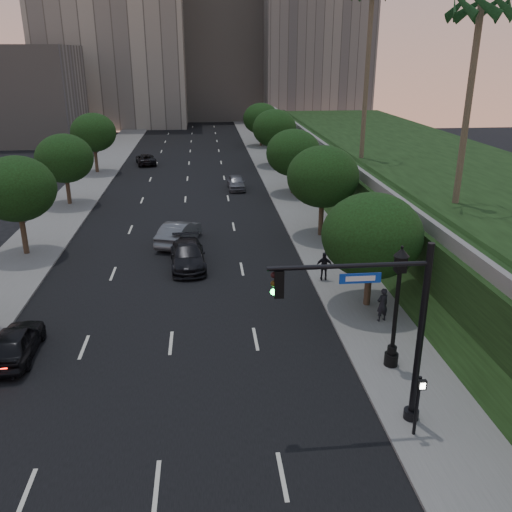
{
  "coord_description": "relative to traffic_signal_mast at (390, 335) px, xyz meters",
  "views": [
    {
      "loc": [
        1.82,
        -17.69,
        12.77
      ],
      "look_at": [
        4.19,
        6.73,
        3.6
      ],
      "focal_mm": 38.0,
      "sensor_mm": 36.0,
      "label": 1
    }
  ],
  "objects": [
    {
      "name": "sidewalk_left",
      "position": [
        -18.28,
        31.67,
        -3.6
      ],
      "size": [
        4.5,
        140.0,
        0.15
      ],
      "primitive_type": "cube",
      "color": "slate",
      "rests_on": "ground"
    },
    {
      "name": "tree_right_a",
      "position": [
        2.27,
        9.67,
        0.35
      ],
      "size": [
        5.2,
        5.2,
        6.24
      ],
      "color": "#38281C",
      "rests_on": "ground"
    },
    {
      "name": "office_block_mid",
      "position": [
        -2.03,
        103.67,
        9.33
      ],
      "size": [
        22.0,
        18.0,
        26.0
      ],
      "primitive_type": "cube",
      "color": "gray",
      "rests_on": "ground"
    },
    {
      "name": "pedestrian_a",
      "position": [
        2.44,
        7.71,
        -2.64
      ],
      "size": [
        0.74,
        0.61,
        1.77
      ],
      "primitive_type": "imported",
      "rotation": [
        0.0,
        0.0,
        3.46
      ],
      "color": "black",
      "rests_on": "sidewalk_right"
    },
    {
      "name": "sedan_far_left",
      "position": [
        -13.28,
        51.39,
        -3.02
      ],
      "size": [
        3.03,
        5.02,
        1.3
      ],
      "primitive_type": "imported",
      "rotation": [
        0.0,
        0.0,
        3.34
      ],
      "color": "black",
      "rests_on": "ground"
    },
    {
      "name": "sedan_near_left",
      "position": [
        -14.83,
        6.08,
        -2.91
      ],
      "size": [
        1.92,
        4.52,
        1.53
      ],
      "primitive_type": "imported",
      "rotation": [
        0.0,
        0.0,
        3.17
      ],
      "color": "black",
      "rests_on": "ground"
    },
    {
      "name": "tree_left_d",
      "position": [
        -18.33,
        46.67,
        0.9
      ],
      "size": [
        5.0,
        5.0,
        6.71
      ],
      "color": "#38281C",
      "rests_on": "ground"
    },
    {
      "name": "office_block_left",
      "position": [
        -22.03,
        93.67,
        12.33
      ],
      "size": [
        26.0,
        20.0,
        32.0
      ],
      "primitive_type": "cube",
      "color": "gray",
      "rests_on": "ground"
    },
    {
      "name": "pedestrian_b",
      "position": [
        2.65,
        13.75,
        -2.68
      ],
      "size": [
        1.03,
        0.96,
        1.69
      ],
      "primitive_type": "imported",
      "rotation": [
        0.0,
        0.0,
        2.64
      ],
      "color": "black",
      "rests_on": "sidewalk_right"
    },
    {
      "name": "pedestrian_signal",
      "position": [
        0.87,
        -0.92,
        -2.11
      ],
      "size": [
        0.3,
        0.33,
        2.5
      ],
      "color": "black",
      "rests_on": "ground"
    },
    {
      "name": "tree_right_c",
      "position": [
        2.27,
        34.67,
        0.35
      ],
      "size": [
        5.2,
        5.2,
        6.24
      ],
      "color": "#38281C",
      "rests_on": "ground"
    },
    {
      "name": "ground",
      "position": [
        -8.03,
        1.67,
        -3.67
      ],
      "size": [
        160.0,
        160.0,
        0.0
      ],
      "primitive_type": "plane",
      "color": "black",
      "rests_on": "ground"
    },
    {
      "name": "traffic_signal_mast",
      "position": [
        0.0,
        0.0,
        0.0
      ],
      "size": [
        5.68,
        0.56,
        7.0
      ],
      "color": "black",
      "rests_on": "ground"
    },
    {
      "name": "tree_right_e",
      "position": [
        2.27,
        63.67,
        0.35
      ],
      "size": [
        5.2,
        5.2,
        6.24
      ],
      "color": "#38281C",
      "rests_on": "ground"
    },
    {
      "name": "tree_right_b",
      "position": [
        2.27,
        21.67,
        0.84
      ],
      "size": [
        5.2,
        5.2,
        6.74
      ],
      "color": "#38281C",
      "rests_on": "ground"
    },
    {
      "name": "street_lamp",
      "position": [
        1.56,
        3.64,
        -1.04
      ],
      "size": [
        0.64,
        0.64,
        5.62
      ],
      "color": "black",
      "rests_on": "ground"
    },
    {
      "name": "embankment",
      "position": [
        13.97,
        29.67,
        -1.67
      ],
      "size": [
        18.0,
        90.0,
        4.0
      ],
      "primitive_type": "cube",
      "color": "black",
      "rests_on": "ground"
    },
    {
      "name": "office_block_filler",
      "position": [
        -34.03,
        71.67,
        3.33
      ],
      "size": [
        18.0,
        16.0,
        14.0
      ],
      "primitive_type": "cube",
      "color": "gray",
      "rests_on": "ground"
    },
    {
      "name": "sidewalk_right",
      "position": [
        2.22,
        31.67,
        -3.6
      ],
      "size": [
        4.5,
        140.0,
        0.15
      ],
      "primitive_type": "cube",
      "color": "slate",
      "rests_on": "ground"
    },
    {
      "name": "sedan_far_right",
      "position": [
        -3.04,
        37.31,
        -2.96
      ],
      "size": [
        1.73,
        4.19,
        1.42
      ],
      "primitive_type": "imported",
      "rotation": [
        0.0,
        0.0,
        0.01
      ],
      "color": "slate",
      "rests_on": "ground"
    },
    {
      "name": "tree_left_c",
      "position": [
        -18.33,
        32.67,
        0.53
      ],
      "size": [
        5.0,
        5.0,
        6.34
      ],
      "color": "#38281C",
      "rests_on": "ground"
    },
    {
      "name": "tree_right_d",
      "position": [
        2.27,
        48.67,
        0.84
      ],
      "size": [
        5.2,
        5.2,
        6.74
      ],
      "color": "#38281C",
      "rests_on": "ground"
    },
    {
      "name": "pedestrian_c",
      "position": [
        0.68,
        13.18,
        -2.66
      ],
      "size": [
        1.06,
        0.58,
        1.72
      ],
      "primitive_type": "imported",
      "rotation": [
        0.0,
        0.0,
        2.97
      ],
      "color": "black",
      "rests_on": "sidewalk_right"
    },
    {
      "name": "office_block_right",
      "position": [
        15.97,
        97.67,
        14.33
      ],
      "size": [
        20.0,
        22.0,
        36.0
      ],
      "primitive_type": "cube",
      "color": "gray",
      "rests_on": "ground"
    },
    {
      "name": "palm_mid",
      "position": [
        9.47,
        15.67,
        11.64
      ],
      "size": [
        3.2,
        3.2,
        13.0
      ],
      "color": "#4C4233",
      "rests_on": "embankment"
    },
    {
      "name": "tree_left_b",
      "position": [
        -18.33,
        19.67,
        0.9
      ],
      "size": [
        5.0,
        5.0,
        6.71
      ],
      "color": "#38281C",
      "rests_on": "ground"
    },
    {
      "name": "sedan_mid_left",
      "position": [
        -8.15,
        21.03,
        -2.85
      ],
      "size": [
        3.29,
        5.27,
        1.64
      ],
      "primitive_type": "imported",
      "rotation": [
        0.0,
        0.0,
        2.8
      ],
      "color": "#585C5F",
      "rests_on": "ground"
    },
    {
      "name": "sedan_near_right",
      "position": [
        -7.42,
        16.51,
        -2.91
      ],
      "size": [
        2.49,
        5.42,
        1.53
      ],
      "primitive_type": "imported",
      "rotation": [
        0.0,
        0.0,
        0.06
      ],
      "color": "black",
      "rests_on": "ground"
    },
    {
      "name": "road_surface",
      "position": [
        -8.03,
        31.67,
        -3.66
      ],
      "size": [
        16.0,
        140.0,
        0.02
      ],
      "primitive_type": "cube",
      "color": "black",
      "rests_on": "ground"
    },
    {
      "name": "parapet_wall",
      "position": [
        5.47,
        29.67,
        0.68
      ],
      "size": [
        0.35,
        90.0,
        0.7
      ],
      "primitive_type": "cube",
      "color": "slate",
      "rests_on": "embankment"
    }
  ]
}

